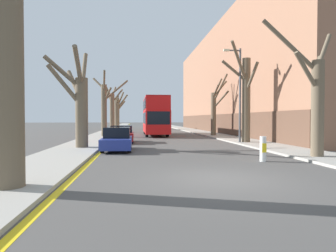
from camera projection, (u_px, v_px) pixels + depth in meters
The scene contains 18 objects.
ground_plane at pixel (221, 179), 9.54m from camera, with size 300.00×300.00×0.00m, color #4C4947.
sidewalk_left at pixel (116, 128), 58.53m from camera, with size 3.03×120.00×0.12m, color #A39E93.
sidewalk_right at pixel (181, 128), 59.93m from camera, with size 3.03×120.00×0.12m, color #A39E93.
building_facade_right at pixel (246, 82), 42.53m from camera, with size 10.08×49.19×14.45m.
kerb_line_stripe at pixel (125, 129), 58.72m from camera, with size 0.24×120.00×0.01m, color yellow.
street_tree_left_0 at pixel (6, 42), 7.84m from camera, with size 3.20×2.89×8.83m.
street_tree_left_1 at pixel (79, 102), 19.00m from camera, with size 2.68×4.96×6.57m.
street_tree_left_2 at pixel (105, 107), 31.55m from camera, with size 3.81×3.73×6.79m.
street_tree_left_3 at pixel (112, 110), 42.89m from camera, with size 2.75×3.54×6.69m.
street_tree_left_4 at pixel (118, 111), 54.17m from camera, with size 2.44×3.26×6.91m.
street_tree_right_0 at pixel (316, 98), 14.42m from camera, with size 3.97×2.07×6.68m.
street_tree_right_1 at pixel (245, 97), 23.14m from camera, with size 2.38×2.13×7.56m.
street_tree_right_2 at pixel (215, 109), 32.88m from camera, with size 1.87×2.42×6.63m.
double_decker_bus at pixel (155, 114), 34.80m from camera, with size 2.56×10.45×4.31m.
parked_car_0 at pixel (117, 140), 18.13m from camera, with size 1.73×4.02×1.41m.
parked_car_1 at pixel (122, 134), 24.23m from camera, with size 1.89×4.11×1.38m.
lamp_post at pixel (239, 90), 23.10m from camera, with size 1.40×0.20×7.34m.
traffic_bollard at pixel (263, 149), 13.47m from camera, with size 0.28×0.29×1.14m.
Camera 1 is at (-2.71, -9.26, 1.92)m, focal length 32.00 mm.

